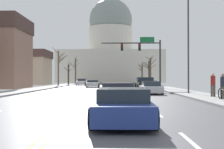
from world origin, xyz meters
TOP-DOWN VIEW (x-y plane):
  - ground at (0.00, -0.00)m, footprint 20.00×180.00m
  - signal_gantry at (5.39, 17.70)m, footprint 7.91×0.41m
  - street_lamp_right at (7.93, 5.22)m, footprint 2.31×0.24m
  - capitol_building at (0.00, 74.19)m, footprint 33.11×18.54m
  - pickup_truck_near_00 at (5.19, 13.25)m, footprint 2.35×5.28m
  - sedan_near_01 at (4.97, 6.50)m, footprint 2.05×4.35m
  - sedan_near_02 at (2.01, 0.95)m, footprint 2.00×4.59m
  - sedan_near_03 at (1.84, -4.75)m, footprint 2.05×4.60m
  - sedan_near_04 at (1.97, -10.91)m, footprint 2.04×4.46m
  - sedan_oncoming_00 at (-1.91, 24.79)m, footprint 2.15×4.26m
  - sedan_oncoming_01 at (-5.12, 36.85)m, footprint 1.93×4.67m
  - flank_building_02 at (-18.56, 40.44)m, footprint 12.15×8.29m
  - bare_tree_00 at (8.09, 35.24)m, footprint 2.13×1.86m
  - bare_tree_01 at (-8.41, 30.37)m, footprint 2.61×2.44m
  - bare_tree_02 at (8.08, 49.72)m, footprint 1.74×2.11m
  - bare_tree_03 at (-8.25, 39.80)m, footprint 1.91×2.54m
  - bare_tree_04 at (9.01, 40.03)m, footprint 2.31×2.02m
  - bare_tree_05 at (-8.80, 54.32)m, footprint 2.25×2.09m
  - pedestrian_00 at (8.64, -1.87)m, footprint 0.35×0.34m
  - pedestrian_01 at (8.82, 0.56)m, footprint 0.35×0.34m
  - bicycle_parked at (8.47, -2.39)m, footprint 0.12×1.77m

SIDE VIEW (x-z plane):
  - ground at x=0.00m, z-range -0.08..0.12m
  - bicycle_parked at x=8.47m, z-range 0.06..0.91m
  - sedan_oncoming_00 at x=-1.91m, z-range -0.03..1.12m
  - sedan_near_01 at x=4.97m, z-range -0.04..1.14m
  - sedan_near_02 at x=2.01m, z-range -0.02..1.13m
  - sedan_near_04 at x=1.97m, z-range -0.02..1.14m
  - sedan_near_03 at x=1.84m, z-range -0.05..1.19m
  - sedan_oncoming_01 at x=-5.12m, z-range -0.04..1.29m
  - pickup_truck_near_00 at x=5.19m, z-range -0.07..1.49m
  - pedestrian_00 at x=8.64m, z-range 0.23..1.89m
  - pedestrian_01 at x=8.82m, z-range 0.24..1.96m
  - bare_tree_03 at x=-8.25m, z-range -0.03..4.67m
  - bare_tree_00 at x=8.09m, z-range -0.13..5.51m
  - bare_tree_02 at x=8.08m, z-range 0.33..5.27m
  - bare_tree_04 at x=9.01m, z-range 0.17..6.08m
  - bare_tree_05 at x=-8.80m, z-range -0.03..7.07m
  - bare_tree_01 at x=-8.41m, z-range 0.15..6.95m
  - flank_building_02 at x=-18.56m, z-range 0.05..7.33m
  - signal_gantry at x=5.39m, z-range 1.56..8.35m
  - street_lamp_right at x=7.93m, z-range 0.89..9.74m
  - capitol_building at x=0.00m, z-range -4.45..25.45m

